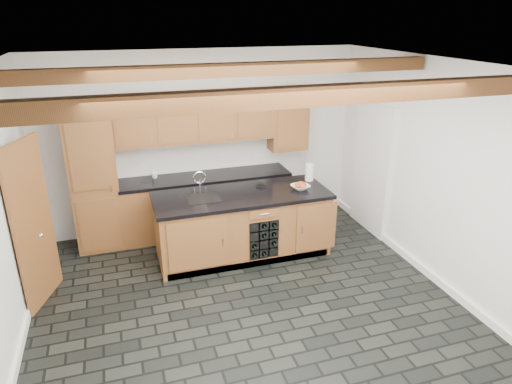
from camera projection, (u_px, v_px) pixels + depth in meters
ground at (249, 307)px, 5.47m from camera, size 5.00×5.00×0.00m
room_shell at (228, 173)px, 5.35m from camera, size 5.01×5.00×5.00m
back_cabinetry at (182, 174)px, 6.98m from camera, size 3.65×0.62×2.20m
island at (243, 224)px, 6.52m from camera, size 2.48×0.96×0.93m
faucet at (202, 195)px, 6.22m from camera, size 0.45×0.40×0.34m
kitchen_scale at (261, 185)px, 6.63m from camera, size 0.17×0.12×0.05m
fruit_bowl at (300, 187)px, 6.51m from camera, size 0.31×0.31×0.06m
fruit_cluster at (300, 185)px, 6.50m from camera, size 0.16×0.17×0.07m
paper_towel at (309, 172)px, 6.82m from camera, size 0.12×0.12×0.25m
mug at (155, 175)px, 6.94m from camera, size 0.13×0.13×0.10m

